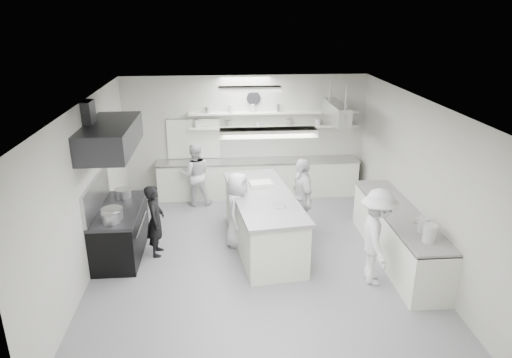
{
  "coord_description": "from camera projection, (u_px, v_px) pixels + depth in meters",
  "views": [
    {
      "loc": [
        -0.65,
        -7.79,
        4.49
      ],
      "look_at": [
        0.03,
        0.6,
        1.4
      ],
      "focal_mm": 32.55,
      "sensor_mm": 36.0,
      "label": 1
    }
  ],
  "objects": [
    {
      "name": "prep_island",
      "position": [
        263.0,
        222.0,
        9.19
      ],
      "size": [
        1.41,
        2.96,
        1.05
      ],
      "primitive_type": "cube",
      "rotation": [
        0.0,
        0.0,
        0.12
      ],
      "color": "white",
      "rests_on": "floor"
    },
    {
      "name": "pot_rack",
      "position": [
        336.0,
        112.0,
        10.49
      ],
      "size": [
        0.3,
        1.6,
        0.4
      ],
      "primitive_type": "cube",
      "color": "#ABABAB",
      "rests_on": "ceiling"
    },
    {
      "name": "back_counter",
      "position": [
        258.0,
        178.0,
        11.74
      ],
      "size": [
        5.0,
        0.6,
        0.92
      ],
      "primitive_type": "cube",
      "color": "white",
      "rests_on": "floor"
    },
    {
      "name": "right_counter",
      "position": [
        398.0,
        236.0,
        8.74
      ],
      "size": [
        0.74,
        3.3,
        0.94
      ],
      "primitive_type": "cube",
      "color": "white",
      "rests_on": "floor"
    },
    {
      "name": "pass_through_window",
      "position": [
        194.0,
        139.0,
        11.54
      ],
      "size": [
        1.3,
        0.04,
        1.0
      ],
      "primitive_type": "cube",
      "color": "black",
      "rests_on": "wall_back"
    },
    {
      "name": "wall_back",
      "position": [
        246.0,
        136.0,
        11.64
      ],
      "size": [
        6.0,
        0.04,
        3.0
      ],
      "primitive_type": "cube",
      "color": "beige",
      "rests_on": "floor"
    },
    {
      "name": "floor",
      "position": [
        257.0,
        259.0,
        8.89
      ],
      "size": [
        6.0,
        7.0,
        0.02
      ],
      "primitive_type": "cube",
      "color": "#9A9AA0",
      "rests_on": "ground"
    },
    {
      "name": "cook_island_left",
      "position": [
        238.0,
        210.0,
        9.15
      ],
      "size": [
        0.73,
        0.88,
        1.53
      ],
      "primitive_type": "imported",
      "rotation": [
        0.0,
        0.0,
        1.2
      ],
      "color": "silver",
      "rests_on": "floor"
    },
    {
      "name": "cook_back",
      "position": [
        195.0,
        174.0,
        11.1
      ],
      "size": [
        0.78,
        0.62,
        1.54
      ],
      "primitive_type": "imported",
      "rotation": [
        0.0,
        0.0,
        -3.09
      ],
      "color": "silver",
      "rests_on": "floor"
    },
    {
      "name": "light_fixture_front",
      "position": [
        268.0,
        133.0,
        6.19
      ],
      "size": [
        1.3,
        0.25,
        0.1
      ],
      "primitive_type": "cube",
      "color": "white",
      "rests_on": "ceiling"
    },
    {
      "name": "cook_stove",
      "position": [
        155.0,
        220.0,
        8.82
      ],
      "size": [
        0.35,
        0.52,
        1.42
      ],
      "primitive_type": "imported",
      "rotation": [
        0.0,
        0.0,
        1.55
      ],
      "color": "black",
      "rests_on": "floor"
    },
    {
      "name": "ceiling",
      "position": [
        257.0,
        102.0,
        7.85
      ],
      "size": [
        6.0,
        7.0,
        0.02
      ],
      "primitive_type": "cube",
      "color": "silver",
      "rests_on": "wall_back"
    },
    {
      "name": "bowl_island_a",
      "position": [
        279.0,
        207.0,
        8.49
      ],
      "size": [
        0.25,
        0.25,
        0.06
      ],
      "primitive_type": "imported",
      "rotation": [
        0.0,
        0.0,
        0.09
      ],
      "color": "#ABABAB",
      "rests_on": "prep_island"
    },
    {
      "name": "wall_front",
      "position": [
        283.0,
        299.0,
        5.1
      ],
      "size": [
        6.0,
        0.04,
        3.0
      ],
      "primitive_type": "cube",
      "color": "beige",
      "rests_on": "floor"
    },
    {
      "name": "stove",
      "position": [
        121.0,
        233.0,
        8.91
      ],
      "size": [
        0.8,
        1.8,
        0.9
      ],
      "primitive_type": "cube",
      "color": "black",
      "rests_on": "floor"
    },
    {
      "name": "wall_clock",
      "position": [
        254.0,
        98.0,
        11.29
      ],
      "size": [
        0.32,
        0.05,
        0.32
      ],
      "primitive_type": "cylinder",
      "rotation": [
        1.57,
        0.0,
        0.0
      ],
      "color": "white",
      "rests_on": "wall_back"
    },
    {
      "name": "shelf_lower",
      "position": [
        274.0,
        127.0,
        11.49
      ],
      "size": [
        4.2,
        0.26,
        0.04
      ],
      "primitive_type": "cube",
      "color": "white",
      "rests_on": "wall_back"
    },
    {
      "name": "exhaust_hood",
      "position": [
        110.0,
        137.0,
        8.25
      ],
      "size": [
        0.85,
        2.0,
        0.5
      ],
      "primitive_type": "cube",
      "color": "#2C2C30",
      "rests_on": "wall_left"
    },
    {
      "name": "cook_right",
      "position": [
        377.0,
        237.0,
        7.86
      ],
      "size": [
        0.78,
        1.18,
        1.71
      ],
      "primitive_type": "imported",
      "rotation": [
        0.0,
        0.0,
        1.43
      ],
      "color": "silver",
      "rests_on": "floor"
    },
    {
      "name": "bowl_right",
      "position": [
        419.0,
        222.0,
        8.16
      ],
      "size": [
        0.3,
        0.3,
        0.06
      ],
      "primitive_type": "imported",
      "rotation": [
        0.0,
        0.0,
        -0.28
      ],
      "color": "white",
      "rests_on": "right_counter"
    },
    {
      "name": "cook_island_right",
      "position": [
        302.0,
        198.0,
        9.54
      ],
      "size": [
        0.53,
        1.03,
        1.68
      ],
      "primitive_type": "imported",
      "rotation": [
        0.0,
        0.0,
        -1.44
      ],
      "color": "silver",
      "rests_on": "floor"
    },
    {
      "name": "wall_left",
      "position": [
        87.0,
        190.0,
        8.14
      ],
      "size": [
        0.04,
        7.0,
        3.0
      ],
      "primitive_type": "cube",
      "color": "beige",
      "rests_on": "floor"
    },
    {
      "name": "bowl_island_b",
      "position": [
        253.0,
        189.0,
        9.35
      ],
      "size": [
        0.23,
        0.23,
        0.05
      ],
      "primitive_type": "imported",
      "rotation": [
        0.0,
        0.0,
        -0.42
      ],
      "color": "white",
      "rests_on": "prep_island"
    },
    {
      "name": "light_fixture_rear",
      "position": [
        250.0,
        89.0,
        9.56
      ],
      "size": [
        1.3,
        0.25,
        0.1
      ],
      "primitive_type": "cube",
      "color": "white",
      "rests_on": "ceiling"
    },
    {
      "name": "stove_pot",
      "position": [
        112.0,
        215.0,
        8.28
      ],
      "size": [
        0.38,
        0.38,
        0.25
      ],
      "primitive_type": "cylinder",
      "color": "#ABABAB",
      "rests_on": "stove"
    },
    {
      "name": "shelf_upper",
      "position": [
        274.0,
        113.0,
        11.37
      ],
      "size": [
        4.2,
        0.26,
        0.04
      ],
      "primitive_type": "cube",
      "color": "white",
      "rests_on": "wall_back"
    },
    {
      "name": "wall_right",
      "position": [
        418.0,
        181.0,
        8.6
      ],
      "size": [
        0.04,
        7.0,
        3.0
      ],
      "primitive_type": "cube",
      "color": "beige",
      "rests_on": "floor"
    }
  ]
}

